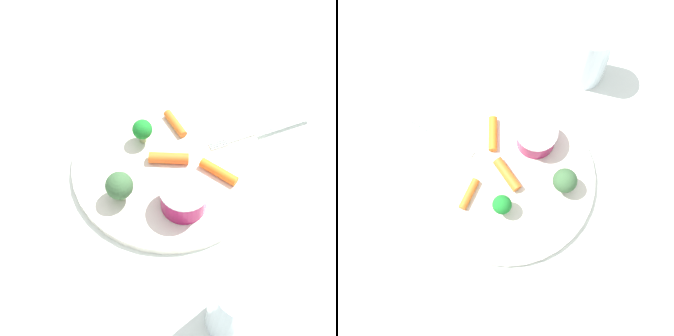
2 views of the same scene
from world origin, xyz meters
The scene contains 10 objects.
ground_plane centered at (0.00, 0.00, 0.00)m, with size 2.40×2.40×0.00m, color silver.
plate centered at (0.00, 0.00, 0.01)m, with size 0.28×0.28×0.01m, color silver.
sauce_cup centered at (-0.05, 0.06, 0.03)m, with size 0.07×0.07×0.04m.
broccoli_floret_0 centered at (0.05, -0.02, 0.04)m, with size 0.03×0.03×0.04m.
broccoli_floret_1 centered at (0.03, 0.08, 0.04)m, with size 0.04×0.04×0.05m.
carrot_stick_0 centered at (0.00, 0.00, 0.02)m, with size 0.02×0.02×0.06m, color orange.
carrot_stick_1 centered at (-0.07, -0.01, 0.02)m, with size 0.01×0.01×0.06m, color orange.
carrot_stick_2 centered at (0.02, -0.06, 0.02)m, with size 0.01×0.01×0.05m, color orange.
fork centered at (-0.10, -0.11, 0.01)m, with size 0.13×0.14×0.00m.
drinking_glass centered at (-0.17, 0.17, 0.06)m, with size 0.06×0.06×0.12m, color silver.
Camera 2 is at (0.20, -0.04, 0.63)m, focal length 42.90 mm.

